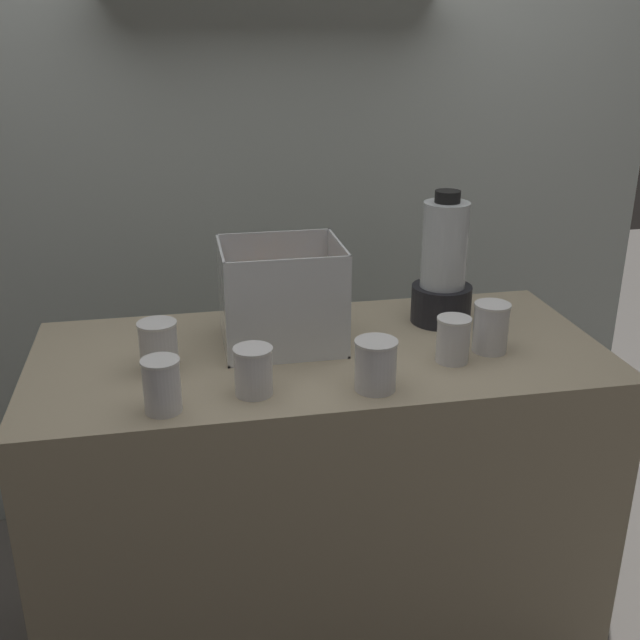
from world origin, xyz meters
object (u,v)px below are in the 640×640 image
(carrot_display_bin, at_px, (282,313))
(blender_pitcher, at_px, (443,270))
(juice_cup_beet_middle, at_px, (254,373))
(juice_cup_mango_far_right, at_px, (453,342))
(juice_cup_beet_rightmost, at_px, (491,329))
(juice_cup_beet_right, at_px, (376,367))
(juice_cup_mango_left, at_px, (162,389))
(juice_cup_beet_far_left, at_px, (159,350))

(carrot_display_bin, height_order, blender_pitcher, blender_pitcher)
(juice_cup_beet_middle, height_order, juice_cup_mango_far_right, juice_cup_mango_far_right)
(juice_cup_beet_middle, xyz_separation_m, juice_cup_beet_rightmost, (0.59, 0.12, 0.01))
(juice_cup_beet_middle, bearing_deg, carrot_display_bin, 68.80)
(juice_cup_beet_right, bearing_deg, juice_cup_mango_left, -178.26)
(juice_cup_beet_middle, bearing_deg, juice_cup_beet_right, -6.23)
(blender_pitcher, xyz_separation_m, juice_cup_mango_far_right, (-0.06, -0.25, -0.09))
(blender_pitcher, xyz_separation_m, juice_cup_beet_far_left, (-0.74, -0.17, -0.09))
(carrot_display_bin, bearing_deg, juice_cup_mango_left, -134.26)
(carrot_display_bin, relative_size, juice_cup_mango_far_right, 2.67)
(juice_cup_beet_far_left, relative_size, juice_cup_mango_far_right, 1.09)
(juice_cup_beet_rightmost, bearing_deg, juice_cup_mango_left, -168.35)
(juice_cup_beet_rightmost, bearing_deg, juice_cup_mango_far_right, -160.25)
(blender_pitcher, height_order, juice_cup_mango_far_right, blender_pitcher)
(blender_pitcher, xyz_separation_m, juice_cup_mango_left, (-0.73, -0.37, -0.09))
(blender_pitcher, height_order, juice_cup_beet_right, blender_pitcher)
(juice_cup_beet_far_left, bearing_deg, juice_cup_beet_middle, -38.45)
(juice_cup_beet_middle, bearing_deg, juice_cup_mango_left, -167.55)
(carrot_display_bin, bearing_deg, juice_cup_beet_far_left, -161.75)
(juice_cup_mango_left, bearing_deg, juice_cup_beet_middle, 12.45)
(juice_cup_beet_far_left, relative_size, juice_cup_mango_left, 1.03)
(juice_cup_mango_far_right, xyz_separation_m, juice_cup_beet_rightmost, (0.11, 0.04, 0.01))
(juice_cup_beet_right, relative_size, juice_cup_mango_far_right, 1.05)
(juice_cup_beet_right, xyz_separation_m, juice_cup_beet_rightmost, (0.33, 0.15, 0.00))
(juice_cup_mango_left, height_order, juice_cup_beet_rightmost, juice_cup_beet_rightmost)
(juice_cup_mango_far_right, height_order, juice_cup_beet_rightmost, juice_cup_beet_rightmost)
(juice_cup_beet_rightmost, bearing_deg, juice_cup_beet_middle, -168.62)
(juice_cup_beet_right, height_order, juice_cup_mango_far_right, juice_cup_beet_right)
(juice_cup_beet_right, distance_m, juice_cup_beet_rightmost, 0.36)
(blender_pitcher, relative_size, juice_cup_mango_left, 3.05)
(blender_pitcher, relative_size, juice_cup_beet_rightmost, 2.89)
(carrot_display_bin, relative_size, juice_cup_beet_rightmost, 2.39)
(juice_cup_beet_middle, bearing_deg, juice_cup_beet_rightmost, 11.38)
(blender_pitcher, bearing_deg, juice_cup_beet_right, -127.58)
(juice_cup_beet_far_left, relative_size, juice_cup_beet_rightmost, 0.97)
(carrot_display_bin, bearing_deg, juice_cup_beet_middle, -111.20)
(juice_cup_beet_rightmost, bearing_deg, carrot_display_bin, 164.22)
(juice_cup_beet_far_left, bearing_deg, juice_cup_beet_right, -22.05)
(juice_cup_beet_far_left, distance_m, juice_cup_mango_left, 0.20)
(blender_pitcher, height_order, juice_cup_mango_left, blender_pitcher)
(juice_cup_mango_left, xyz_separation_m, juice_cup_beet_middle, (0.19, 0.04, -0.00))
(carrot_display_bin, xyz_separation_m, juice_cup_mango_far_right, (0.38, -0.18, -0.04))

